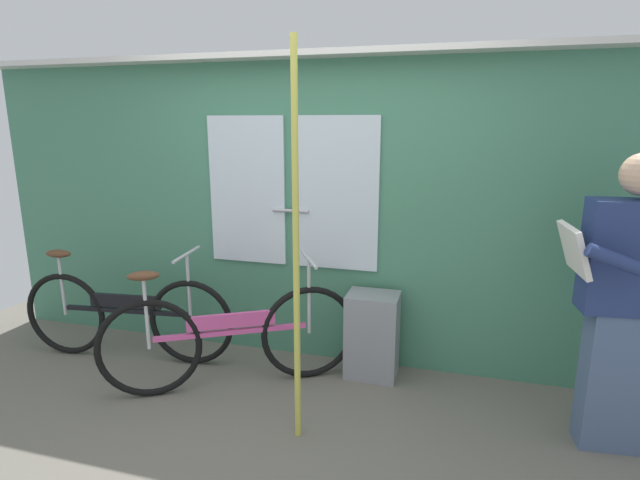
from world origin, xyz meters
The scene contains 7 objects.
ground_plane centered at (0.00, 0.00, -0.02)m, with size 6.46×3.84×0.04m, color #666056.
train_door_wall centered at (-0.01, 1.11, 1.17)m, with size 5.46×0.28×2.24m.
bicycle_near_door centered at (-1.39, 0.64, 0.35)m, with size 1.68×0.44×0.87m.
bicycle_leaning_behind centered at (-0.44, 0.47, 0.36)m, with size 1.54×0.91×0.89m.
passenger_reading_newspaper centered at (1.86, 0.46, 0.86)m, with size 0.58×0.50×1.64m.
trash_bin_by_wall centered at (0.46, 0.90, 0.31)m, with size 0.36×0.28×0.61m, color gray.
handrail_pole centered at (0.17, 0.07, 1.10)m, with size 0.04×0.04×2.20m, color #C6C14C.
Camera 1 is at (1.00, -2.38, 1.78)m, focal length 28.08 mm.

